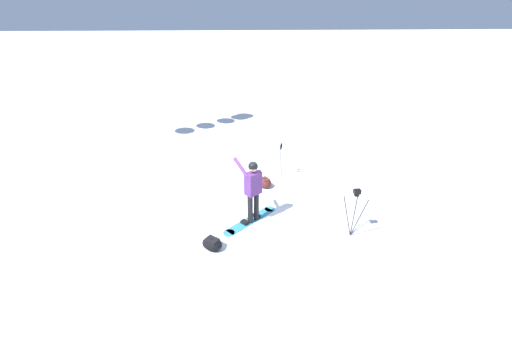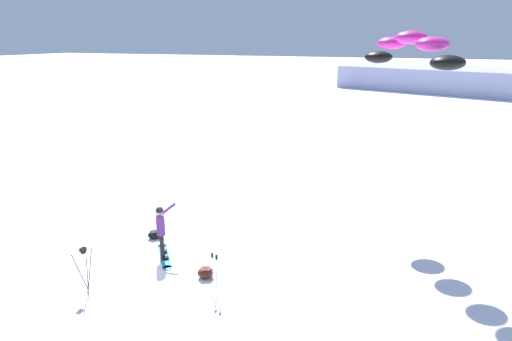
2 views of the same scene
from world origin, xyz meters
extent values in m
plane|color=white|center=(0.00, 0.00, 0.00)|extent=(300.00, 300.00, 0.00)
cylinder|color=black|center=(-0.30, 0.23, 0.43)|extent=(0.14, 0.14, 0.85)
cylinder|color=black|center=(-0.17, 0.05, 0.43)|extent=(0.14, 0.14, 0.85)
cube|color=#592D72|center=(-0.23, 0.14, 1.15)|extent=(0.45, 0.48, 0.60)
sphere|color=tan|center=(-0.23, 0.14, 1.60)|extent=(0.23, 0.23, 0.23)
sphere|color=black|center=(-0.23, 0.14, 1.63)|extent=(0.24, 0.24, 0.24)
cylinder|color=#592D72|center=(-0.13, 0.44, 1.57)|extent=(0.50, 0.39, 0.42)
cylinder|color=#592D72|center=(-0.13, -0.03, 1.15)|extent=(0.09, 0.09, 0.60)
cube|color=teal|center=(-0.21, 0.21, 0.01)|extent=(1.21, 1.40, 0.02)
cylinder|color=teal|center=(-0.70, 0.82, 0.01)|extent=(0.29, 0.29, 0.02)
cylinder|color=teal|center=(0.28, -0.39, 0.01)|extent=(0.29, 0.29, 0.02)
cube|color=black|center=(-0.35, 0.38, 0.06)|extent=(0.24, 0.23, 0.08)
cube|color=black|center=(-0.07, 0.04, 0.06)|extent=(0.24, 0.23, 0.08)
ellipsoid|color=black|center=(-1.25, 1.23, 0.14)|extent=(0.63, 0.64, 0.28)
cube|color=black|center=(-1.25, 1.23, 0.23)|extent=(0.38, 0.39, 0.08)
cylinder|color=#262628|center=(-1.14, -2.07, 0.58)|extent=(0.03, 0.33, 1.16)
cylinder|color=#262628|center=(-1.26, -2.32, 0.58)|extent=(0.26, 0.23, 1.16)
cylinder|color=#262628|center=(-1.02, -2.31, 0.58)|extent=(0.28, 0.20, 1.16)
cube|color=black|center=(-1.14, -2.23, 1.19)|extent=(0.10, 0.10, 0.06)
cube|color=black|center=(-1.14, -2.23, 1.27)|extent=(0.12, 0.16, 0.10)
ellipsoid|color=#4C1E19|center=(1.63, -0.43, 0.16)|extent=(0.60, 0.56, 0.32)
cube|color=brown|center=(1.63, -0.43, 0.27)|extent=(0.36, 0.34, 0.08)
cylinder|color=gray|center=(2.33, -1.09, 0.61)|extent=(0.08, 0.11, 1.22)
cylinder|color=black|center=(2.33, -1.09, 1.15)|extent=(0.05, 0.05, 0.14)
cylinder|color=gray|center=(2.18, -1.04, 0.61)|extent=(0.06, 0.12, 1.22)
cylinder|color=black|center=(2.18, -1.04, 1.15)|extent=(0.05, 0.05, 0.14)
camera|label=1|loc=(-7.32, 0.91, 4.95)|focal=22.22mm
camera|label=2|loc=(7.04, -10.26, 6.79)|focal=29.97mm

